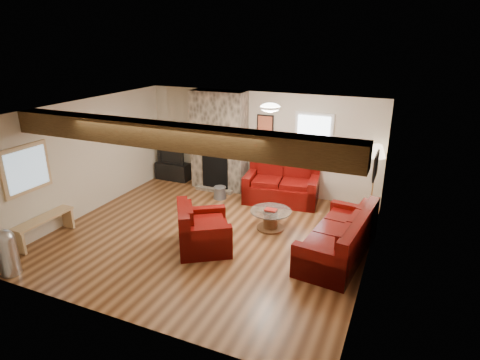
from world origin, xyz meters
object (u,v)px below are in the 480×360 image
(television, at_px, (172,155))
(coffee_table, at_px, (271,220))
(armchair_red, at_px, (204,227))
(tv_cabinet, at_px, (173,171))
(sofa_three, at_px, (338,234))
(floor_lamp, at_px, (377,155))
(loveseat, at_px, (282,183))

(television, bearing_deg, coffee_table, -27.17)
(armchair_red, distance_m, television, 3.97)
(tv_cabinet, relative_size, television, 1.16)
(coffee_table, bearing_deg, sofa_three, -19.44)
(floor_lamp, bearing_deg, tv_cabinet, -179.78)
(television, bearing_deg, loveseat, -5.32)
(armchair_red, relative_size, coffee_table, 1.25)
(sofa_three, xyz_separation_m, floor_lamp, (0.32, 2.32, 0.89))
(television, bearing_deg, armchair_red, -49.23)
(armchair_red, xyz_separation_m, television, (-2.59, 3.00, 0.28))
(floor_lamp, bearing_deg, television, -179.78)
(loveseat, xyz_separation_m, television, (-3.22, 0.30, 0.25))
(television, bearing_deg, sofa_three, -24.98)
(television, bearing_deg, floor_lamp, 0.22)
(loveseat, distance_m, television, 3.24)
(armchair_red, height_order, tv_cabinet, armchair_red)
(armchair_red, xyz_separation_m, tv_cabinet, (-2.59, 3.00, -0.19))
(coffee_table, relative_size, tv_cabinet, 0.89)
(tv_cabinet, bearing_deg, coffee_table, -27.17)
(sofa_three, distance_m, loveseat, 2.63)
(sofa_three, distance_m, television, 5.45)
(armchair_red, xyz_separation_m, coffee_table, (0.89, 1.22, -0.22))
(tv_cabinet, distance_m, floor_lamp, 5.36)
(tv_cabinet, xyz_separation_m, floor_lamp, (5.25, 0.02, 1.08))
(tv_cabinet, distance_m, television, 0.47)
(sofa_three, distance_m, floor_lamp, 2.50)
(sofa_three, relative_size, armchair_red, 2.06)
(armchair_red, distance_m, coffee_table, 1.52)
(coffee_table, distance_m, floor_lamp, 2.76)
(tv_cabinet, bearing_deg, floor_lamp, 0.22)
(armchair_red, height_order, television, television)
(tv_cabinet, height_order, television, television)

